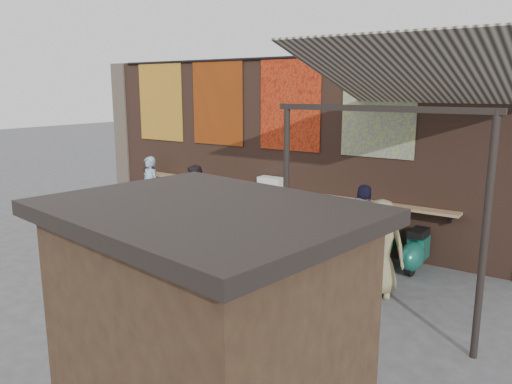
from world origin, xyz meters
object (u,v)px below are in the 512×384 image
shelf_box (271,183)px  scooter_stool_7 (323,234)px  scooter_stool_0 (171,208)px  scooter_stool_2 (209,213)px  scooter_stool_10 (416,251)px  scooter_stool_4 (246,222)px  shopper_tan (380,247)px  scooter_stool_3 (227,217)px  diner_left (150,187)px  diner_right (196,200)px  scooter_stool_6 (296,231)px  scooter_stool_8 (353,241)px  scooter_stool_1 (186,209)px  market_stall (207,360)px  scooter_stool_9 (382,245)px  shopper_navy (363,234)px  scooter_stool_5 (273,226)px  shopper_grey (358,251)px

shelf_box → scooter_stool_7: bearing=-12.7°
scooter_stool_0 → scooter_stool_2: scooter_stool_2 is taller
scooter_stool_10 → scooter_stool_4: bearing=-179.4°
scooter_stool_10 → shopper_tan: (-0.18, -1.38, 0.41)m
scooter_stool_3 → scooter_stool_7: 2.49m
shopper_tan → scooter_stool_0: bearing=150.1°
diner_left → diner_right: diner_right is taller
scooter_stool_6 → scooter_stool_8: bearing=2.3°
scooter_stool_0 → scooter_stool_10: scooter_stool_10 is taller
scooter_stool_1 → scooter_stool_8: scooter_stool_1 is taller
diner_right → scooter_stool_1: bearing=163.2°
diner_left → market_stall: (7.10, -6.10, 0.37)m
scooter_stool_6 → shopper_tan: bearing=-30.0°
scooter_stool_9 → scooter_stool_10: bearing=-2.9°
scooter_stool_2 → shopper_tan: shopper_tan is taller
scooter_stool_3 → diner_right: (-0.56, -0.43, 0.42)m
scooter_stool_1 → scooter_stool_9: 5.01m
scooter_stool_4 → scooter_stool_8: scooter_stool_4 is taller
scooter_stool_1 → scooter_stool_3: size_ratio=1.03×
diner_left → diner_right: size_ratio=1.00×
scooter_stool_10 → shopper_navy: (-0.61, -1.05, 0.48)m
diner_left → scooter_stool_7: bearing=10.5°
scooter_stool_7 → shopper_tan: size_ratio=0.52×
scooter_stool_9 → market_stall: market_stall is taller
scooter_stool_5 → shopper_navy: size_ratio=0.46×
diner_right → scooter_stool_9: bearing=21.4°
scooter_stool_8 → shopper_navy: bearing=-59.1°
shelf_box → scooter_stool_9: shelf_box is taller
diner_right → shelf_box: bearing=41.2°
diner_left → shopper_grey: 6.83m
scooter_stool_0 → scooter_stool_9: (5.62, -0.02, 0.06)m
scooter_stool_7 → scooter_stool_8: 0.64m
shelf_box → scooter_stool_8: 2.33m
shopper_grey → diner_left: bearing=24.6°
scooter_stool_1 → shopper_grey: size_ratio=0.50×
scooter_stool_9 → shopper_navy: (0.05, -1.09, 0.48)m
scooter_stool_0 → scooter_stool_1: scooter_stool_1 is taller
shopper_grey → market_stall: bearing=137.2°
scooter_stool_0 → market_stall: size_ratio=0.30×
scooter_stool_3 → scooter_stool_8: scooter_stool_3 is taller
scooter_stool_2 → shopper_navy: 4.57m
scooter_stool_4 → scooter_stool_8: (2.56, 0.09, -0.02)m
scooter_stool_5 → diner_right: (-1.83, -0.47, 0.42)m
shopper_navy → shopper_grey: shopper_navy is taller
scooter_stool_8 → shopper_navy: shopper_navy is taller
scooter_stool_4 → diner_left: size_ratio=0.47×
diner_right → shopper_tan: bearing=3.9°
shopper_grey → shopper_tan: (0.19, 0.46, -0.03)m
scooter_stool_0 → scooter_stool_6: (3.71, -0.06, 0.02)m
scooter_stool_6 → diner_left: bearing=179.8°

